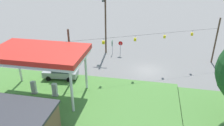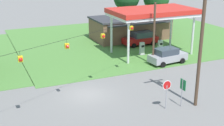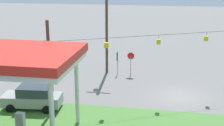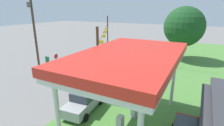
{
  "view_description": "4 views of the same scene",
  "coord_description": "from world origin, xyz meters",
  "px_view_note": "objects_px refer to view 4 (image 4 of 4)",
  "views": [
    {
      "loc": [
        -0.43,
        29.28,
        14.69
      ],
      "look_at": [
        4.74,
        3.22,
        2.3
      ],
      "focal_mm": 35.0,
      "sensor_mm": 36.0,
      "label": 1
    },
    {
      "loc": [
        -8.48,
        -24.66,
        11.74
      ],
      "look_at": [
        3.02,
        1.28,
        2.24
      ],
      "focal_mm": 50.0,
      "sensor_mm": 36.0,
      "label": 2
    },
    {
      "loc": [
        1.33,
        26.17,
        10.45
      ],
      "look_at": [
        5.93,
        0.5,
        2.91
      ],
      "focal_mm": 50.0,
      "sensor_mm": 36.0,
      "label": 3
    },
    {
      "loc": [
        22.63,
        13.12,
        8.65
      ],
      "look_at": [
        4.35,
        3.52,
        2.2
      ],
      "focal_mm": 28.0,
      "sensor_mm": 36.0,
      "label": 4
    }
  ],
  "objects_px": {
    "route_sign": "(48,61)",
    "tree_west_verge": "(184,27)",
    "gas_station_canopy": "(129,60)",
    "fuel_pump_near": "(134,108)",
    "utility_pole_main": "(34,30)",
    "car_at_pumps_front": "(85,100)",
    "stop_sign_roadside": "(56,58)"
  },
  "relations": [
    {
      "from": "fuel_pump_near",
      "to": "utility_pole_main",
      "type": "relative_size",
      "value": 0.15
    },
    {
      "from": "gas_station_canopy",
      "to": "utility_pole_main",
      "type": "bearing_deg",
      "value": -106.39
    },
    {
      "from": "stop_sign_roadside",
      "to": "route_sign",
      "type": "height_order",
      "value": "stop_sign_roadside"
    },
    {
      "from": "route_sign",
      "to": "utility_pole_main",
      "type": "relative_size",
      "value": 0.22
    },
    {
      "from": "gas_station_canopy",
      "to": "route_sign",
      "type": "bearing_deg",
      "value": -111.21
    },
    {
      "from": "car_at_pumps_front",
      "to": "stop_sign_roadside",
      "type": "bearing_deg",
      "value": -129.47
    },
    {
      "from": "stop_sign_roadside",
      "to": "tree_west_verge",
      "type": "distance_m",
      "value": 21.47
    },
    {
      "from": "car_at_pumps_front",
      "to": "route_sign",
      "type": "bearing_deg",
      "value": -122.89
    },
    {
      "from": "gas_station_canopy",
      "to": "tree_west_verge",
      "type": "distance_m",
      "value": 21.63
    },
    {
      "from": "route_sign",
      "to": "stop_sign_roadside",
      "type": "bearing_deg",
      "value": 174.43
    },
    {
      "from": "car_at_pumps_front",
      "to": "tree_west_verge",
      "type": "height_order",
      "value": "tree_west_verge"
    },
    {
      "from": "utility_pole_main",
      "to": "tree_west_verge",
      "type": "xyz_separation_m",
      "value": [
        -17.3,
        15.71,
        -0.34
      ]
    },
    {
      "from": "stop_sign_roadside",
      "to": "tree_west_verge",
      "type": "relative_size",
      "value": 0.27
    },
    {
      "from": "car_at_pumps_front",
      "to": "tree_west_verge",
      "type": "xyz_separation_m",
      "value": [
        -21.24,
        5.38,
        4.76
      ]
    },
    {
      "from": "gas_station_canopy",
      "to": "utility_pole_main",
      "type": "relative_size",
      "value": 0.97
    },
    {
      "from": "gas_station_canopy",
      "to": "fuel_pump_near",
      "type": "height_order",
      "value": "gas_station_canopy"
    },
    {
      "from": "gas_station_canopy",
      "to": "utility_pole_main",
      "type": "height_order",
      "value": "utility_pole_main"
    },
    {
      "from": "fuel_pump_near",
      "to": "utility_pole_main",
      "type": "distance_m",
      "value": 15.78
    },
    {
      "from": "car_at_pumps_front",
      "to": "fuel_pump_near",
      "type": "bearing_deg",
      "value": 97.84
    },
    {
      "from": "car_at_pumps_front",
      "to": "utility_pole_main",
      "type": "height_order",
      "value": "utility_pole_main"
    },
    {
      "from": "gas_station_canopy",
      "to": "fuel_pump_near",
      "type": "bearing_deg",
      "value": -179.94
    },
    {
      "from": "stop_sign_roadside",
      "to": "tree_west_verge",
      "type": "bearing_deg",
      "value": -46.24
    },
    {
      "from": "car_at_pumps_front",
      "to": "tree_west_verge",
      "type": "relative_size",
      "value": 0.53
    },
    {
      "from": "gas_station_canopy",
      "to": "stop_sign_roadside",
      "type": "height_order",
      "value": "gas_station_canopy"
    },
    {
      "from": "car_at_pumps_front",
      "to": "stop_sign_roadside",
      "type": "relative_size",
      "value": 1.92
    },
    {
      "from": "fuel_pump_near",
      "to": "tree_west_verge",
      "type": "bearing_deg",
      "value": 176.82
    },
    {
      "from": "tree_west_verge",
      "to": "route_sign",
      "type": "bearing_deg",
      "value": -43.77
    },
    {
      "from": "gas_station_canopy",
      "to": "route_sign",
      "type": "height_order",
      "value": "gas_station_canopy"
    },
    {
      "from": "route_sign",
      "to": "tree_west_verge",
      "type": "distance_m",
      "value": 22.6
    },
    {
      "from": "gas_station_canopy",
      "to": "fuel_pump_near",
      "type": "relative_size",
      "value": 6.39
    },
    {
      "from": "stop_sign_roadside",
      "to": "utility_pole_main",
      "type": "xyz_separation_m",
      "value": [
        2.7,
        -0.46,
        4.25
      ]
    },
    {
      "from": "utility_pole_main",
      "to": "gas_station_canopy",
      "type": "bearing_deg",
      "value": 73.61
    }
  ]
}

